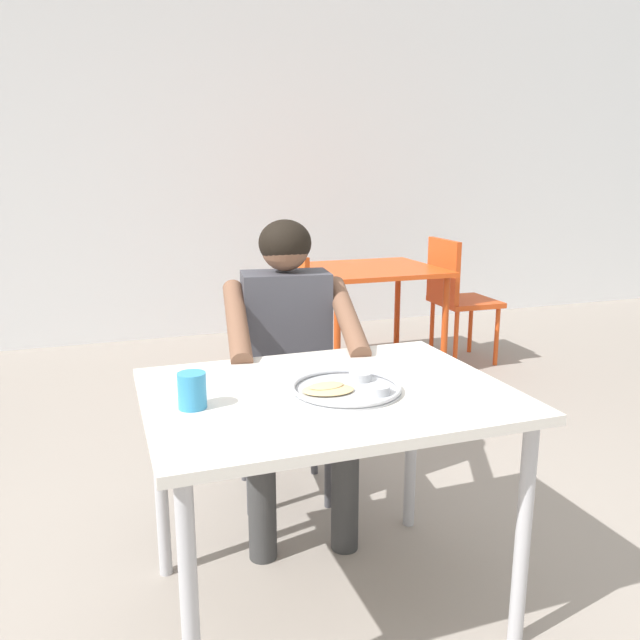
% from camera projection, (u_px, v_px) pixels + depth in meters
% --- Properties ---
extents(ground_plane, '(12.00, 12.00, 0.05)m').
position_uv_depth(ground_plane, '(318.00, 627.00, 1.95)').
color(ground_plane, gray).
extents(back_wall, '(12.00, 0.12, 3.40)m').
position_uv_depth(back_wall, '(162.00, 127.00, 4.97)').
color(back_wall, white).
rests_on(back_wall, ground).
extents(table_foreground, '(1.05, 0.80, 0.73)m').
position_uv_depth(table_foreground, '(327.00, 415.00, 1.87)').
color(table_foreground, silver).
rests_on(table_foreground, ground).
extents(thali_tray, '(0.32, 0.32, 0.03)m').
position_uv_depth(thali_tray, '(347.00, 388.00, 1.83)').
color(thali_tray, '#B7BABF').
rests_on(thali_tray, table_foreground).
extents(drinking_cup, '(0.08, 0.08, 0.10)m').
position_uv_depth(drinking_cup, '(192.00, 389.00, 1.69)').
color(drinking_cup, '#338CBF').
rests_on(drinking_cup, table_foreground).
extents(chair_foreground, '(0.45, 0.44, 0.85)m').
position_uv_depth(chair_foreground, '(281.00, 379.00, 2.68)').
color(chair_foreground, '#3F3F44').
rests_on(chair_foreground, ground).
extents(diner_foreground, '(0.55, 0.59, 1.17)m').
position_uv_depth(diner_foreground, '(290.00, 345.00, 2.43)').
color(diner_foreground, '#353535').
rests_on(diner_foreground, ground).
extents(table_background_red, '(0.89, 0.83, 0.72)m').
position_uv_depth(table_background_red, '(371.00, 279.00, 4.32)').
color(table_background_red, '#E04C19').
rests_on(table_background_red, ground).
extents(chair_red_left, '(0.48, 0.49, 0.83)m').
position_uv_depth(chair_red_left, '(278.00, 307.00, 4.12)').
color(chair_red_left, '#CD4E1A').
rests_on(chair_red_left, ground).
extents(chair_red_right, '(0.42, 0.45, 0.90)m').
position_uv_depth(chair_red_right, '(455.00, 292.00, 4.51)').
color(chair_red_right, '#CE4719').
rests_on(chair_red_right, ground).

